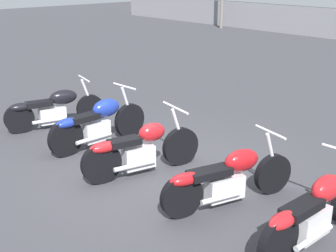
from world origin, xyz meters
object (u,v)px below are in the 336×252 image
(motorcycle_slot_1, at_px, (98,123))
(motorcycle_slot_3, at_px, (227,178))
(motorcycle_slot_0, at_px, (53,108))
(motorcycle_slot_4, at_px, (314,212))
(motorcycle_slot_2, at_px, (140,149))

(motorcycle_slot_1, distance_m, motorcycle_slot_3, 2.95)
(motorcycle_slot_0, height_order, motorcycle_slot_4, motorcycle_slot_4)
(motorcycle_slot_4, bearing_deg, motorcycle_slot_0, -178.53)
(motorcycle_slot_0, xyz_separation_m, motorcycle_slot_2, (2.84, -0.10, 0.01))
(motorcycle_slot_1, bearing_deg, motorcycle_slot_2, -9.23)
(motorcycle_slot_3, bearing_deg, motorcycle_slot_2, -157.21)
(motorcycle_slot_0, relative_size, motorcycle_slot_1, 0.98)
(motorcycle_slot_0, relative_size, motorcycle_slot_3, 0.98)
(motorcycle_slot_0, distance_m, motorcycle_slot_2, 2.84)
(motorcycle_slot_0, bearing_deg, motorcycle_slot_4, 14.48)
(motorcycle_slot_0, distance_m, motorcycle_slot_4, 5.65)
(motorcycle_slot_2, bearing_deg, motorcycle_slot_4, 16.88)
(motorcycle_slot_4, bearing_deg, motorcycle_slot_1, -179.06)
(motorcycle_slot_2, xyz_separation_m, motorcycle_slot_4, (2.81, 0.27, 0.01))
(motorcycle_slot_0, height_order, motorcycle_slot_1, motorcycle_slot_1)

